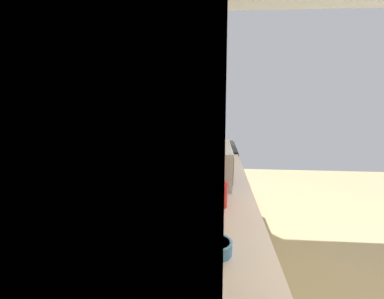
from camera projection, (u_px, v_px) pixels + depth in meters
wall_back at (151, 149)px, 1.58m from camera, size 4.44×0.12×2.62m
upper_cabinets at (174, 58)px, 1.02m from camera, size 2.52×0.31×0.59m
oven_range at (210, 180)px, 3.32m from camera, size 0.64×0.65×1.10m
microwave at (208, 163)px, 2.08m from camera, size 0.51×0.39×0.30m
bowl at (218, 247)px, 1.21m from camera, size 0.13×0.13×0.06m
kettle at (216, 194)px, 1.66m from camera, size 0.20×0.15×0.18m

